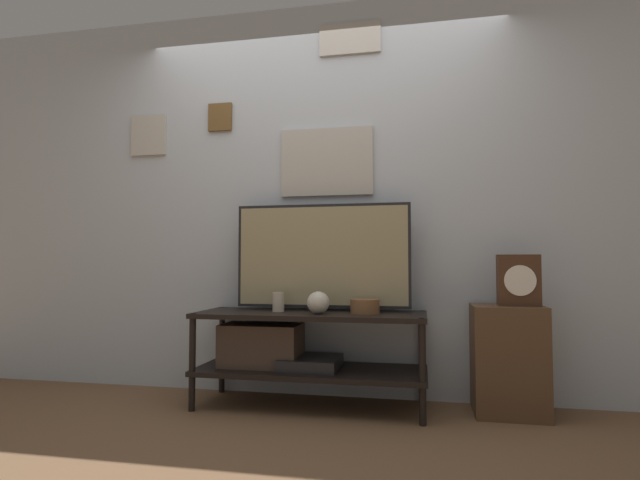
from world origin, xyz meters
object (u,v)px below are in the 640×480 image
(vase_wide_bowl, at_px, (365,306))
(vase_round_glass, at_px, (318,303))
(television, at_px, (322,256))
(mantel_clock, at_px, (518,280))
(candle_jar, at_px, (278,302))

(vase_wide_bowl, bearing_deg, vase_round_glass, -162.11)
(television, height_order, mantel_clock, television)
(candle_jar, xyz_separation_m, mantel_clock, (1.45, 0.05, 0.14))
(television, relative_size, mantel_clock, 3.79)
(television, bearing_deg, mantel_clock, -3.19)
(vase_wide_bowl, bearing_deg, candle_jar, 178.52)
(vase_wide_bowl, relative_size, candle_jar, 1.45)
(candle_jar, bearing_deg, television, 23.40)
(vase_wide_bowl, xyz_separation_m, candle_jar, (-0.55, 0.01, 0.02))
(mantel_clock, bearing_deg, candle_jar, -178.16)
(television, distance_m, vase_wide_bowl, 0.44)
(television, height_order, vase_wide_bowl, television)
(vase_round_glass, distance_m, candle_jar, 0.30)
(candle_jar, bearing_deg, mantel_clock, 1.84)
(television, xyz_separation_m, candle_jar, (-0.26, -0.11, -0.29))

